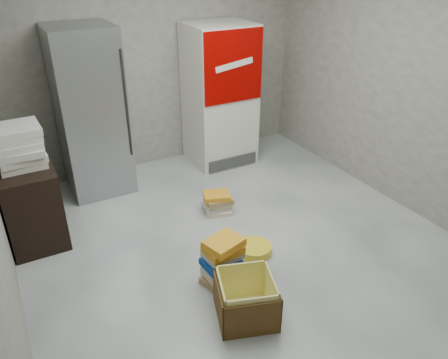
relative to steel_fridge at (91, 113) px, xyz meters
name	(u,v)px	position (x,y,z in m)	size (l,w,h in m)	color
ground	(256,261)	(0.90, -2.13, -0.95)	(5.00, 5.00, 0.00)	silver
room_shell	(265,70)	(0.90, -2.13, 0.85)	(4.04, 5.04, 2.82)	#A39D93
steel_fridge	(91,113)	(0.00, 0.00, 0.00)	(0.70, 0.72, 1.90)	#AFB3B8
coke_cooler	(220,96)	(1.65, -0.01, -0.05)	(0.80, 0.73, 1.80)	silver
wood_shelf	(31,202)	(-0.83, -0.73, -0.55)	(0.50, 0.80, 0.80)	black
supply_box_stack	(19,146)	(-0.82, -0.72, 0.04)	(0.43, 0.44, 0.39)	silver
phonebook_stack_main	(222,261)	(0.49, -2.22, -0.72)	(0.39, 0.34, 0.45)	#9A7C51
phonebook_stack_side	(218,202)	(0.98, -1.19, -0.83)	(0.36, 0.31, 0.24)	beige
cardboard_box	(246,301)	(0.46, -2.67, -0.80)	(0.57, 0.57, 0.37)	yellow
bucket_lid	(254,249)	(0.95, -2.02, -0.91)	(0.33, 0.33, 0.09)	yellow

